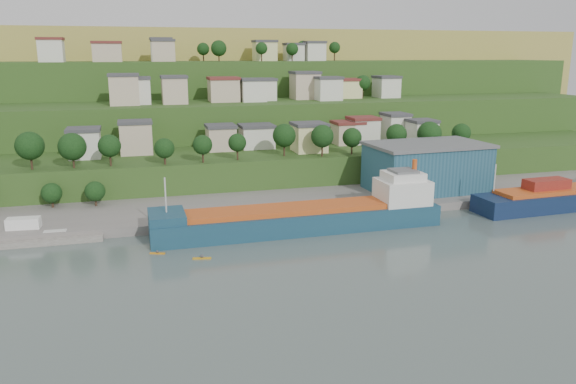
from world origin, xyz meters
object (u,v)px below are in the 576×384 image
object	(u,v)px
cargo_ship_near	(308,219)
kayak_orange	(157,253)
caravan	(24,225)
warehouse	(427,167)

from	to	relation	value
cargo_ship_near	kayak_orange	world-z (taller)	cargo_ship_near
kayak_orange	caravan	bearing A→B (deg)	166.25
caravan	kayak_orange	distance (m)	32.10
cargo_ship_near	warehouse	size ratio (longest dim) A/B	2.00
warehouse	kayak_orange	bearing A→B (deg)	-163.25
caravan	kayak_orange	size ratio (longest dim) A/B	2.24
cargo_ship_near	caravan	size ratio (longest dim) A/B	9.57
cargo_ship_near	warehouse	bearing A→B (deg)	25.90
cargo_ship_near	caravan	world-z (taller)	cargo_ship_near
cargo_ship_near	caravan	distance (m)	60.49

